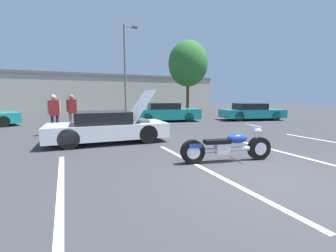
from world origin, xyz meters
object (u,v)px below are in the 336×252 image
at_px(spectator_by_show_car, 54,111).
at_px(light_pole, 126,67).
at_px(tree_background, 188,64).
at_px(motorcycle, 227,147).
at_px(show_car_hood_open, 109,127).
at_px(parked_car_right_row, 251,112).
at_px(parked_car_mid_row, 166,113).
at_px(spectator_near_motorcycle, 72,109).

bearing_deg(spectator_by_show_car, light_pole, 57.78).
distance_m(tree_background, motorcycle, 19.34).
xyz_separation_m(show_car_hood_open, spectator_by_show_car, (-1.86, 2.47, 0.49)).
height_order(light_pole, show_car_hood_open, light_pole).
bearing_deg(spectator_by_show_car, motorcycle, -56.36).
relative_size(show_car_hood_open, spectator_by_show_car, 2.45).
xyz_separation_m(show_car_hood_open, parked_car_right_row, (10.80, 3.80, 0.01)).
bearing_deg(light_pole, tree_background, 15.00).
height_order(light_pole, motorcycle, light_pole).
bearing_deg(show_car_hood_open, tree_background, 54.22).
height_order(tree_background, show_car_hood_open, tree_background).
distance_m(show_car_hood_open, parked_car_mid_row, 7.35).
xyz_separation_m(motorcycle, spectator_by_show_car, (-4.21, 6.32, 0.68)).
height_order(motorcycle, show_car_hood_open, show_car_hood_open).
bearing_deg(parked_car_right_row, spectator_by_show_car, -157.88).
xyz_separation_m(tree_background, show_car_hood_open, (-10.71, -12.93, -4.56)).
distance_m(tree_background, show_car_hood_open, 17.40).
bearing_deg(parked_car_right_row, tree_background, 106.68).
relative_size(motorcycle, parked_car_right_row, 0.52).
height_order(tree_background, spectator_near_motorcycle, tree_background).
bearing_deg(motorcycle, parked_car_mid_row, 88.10).
bearing_deg(show_car_hood_open, light_pole, 76.15).
distance_m(tree_background, parked_car_mid_row, 10.47).
distance_m(light_pole, parked_car_right_row, 10.87).
distance_m(motorcycle, spectator_by_show_car, 7.63).
bearing_deg(parked_car_right_row, show_car_hood_open, -144.48).
distance_m(tree_background, parked_car_right_row, 10.20).
relative_size(tree_background, spectator_near_motorcycle, 4.22).
bearing_deg(show_car_hood_open, parked_car_mid_row, 52.94).
relative_size(tree_background, parked_car_mid_row, 1.60).
distance_m(tree_background, spectator_by_show_car, 16.85).
distance_m(parked_car_right_row, spectator_near_motorcycle, 11.92).
xyz_separation_m(motorcycle, parked_car_right_row, (8.45, 7.65, 0.20)).
bearing_deg(show_car_hood_open, parked_car_right_row, 23.24).
xyz_separation_m(show_car_hood_open, spectator_near_motorcycle, (-1.11, 3.72, 0.50)).
bearing_deg(tree_background, parked_car_right_row, -89.47).
bearing_deg(motorcycle, parked_car_right_row, 54.95).
relative_size(motorcycle, show_car_hood_open, 0.57).
xyz_separation_m(spectator_near_motorcycle, spectator_by_show_car, (-0.75, -1.25, -0.01)).
relative_size(light_pole, show_car_hood_open, 1.77).
relative_size(show_car_hood_open, parked_car_right_row, 0.93).
bearing_deg(parked_car_mid_row, show_car_hood_open, -118.80).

